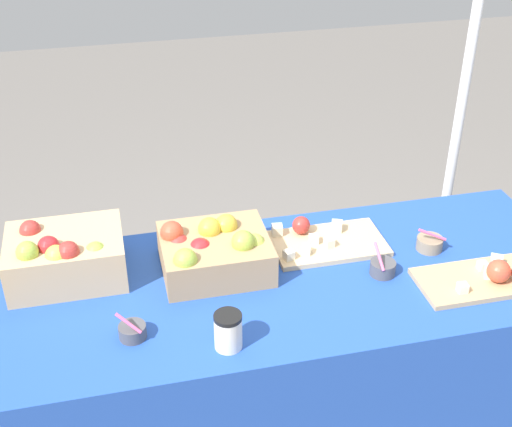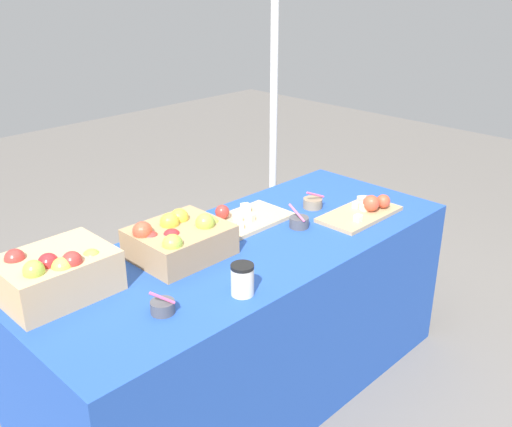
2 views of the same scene
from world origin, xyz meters
The scene contains 11 objects.
ground_plane centered at (0.00, 0.00, 0.00)m, with size 10.00×10.00×0.00m, color slate.
table centered at (0.00, 0.00, 0.37)m, with size 1.90×0.76×0.74m, color #234CAD.
apple_crate_left centered at (-0.73, 0.18, 0.82)m, with size 0.37×0.28×0.19m.
apple_crate_middle centered at (-0.26, 0.11, 0.81)m, with size 0.35×0.30×0.17m.
cutting_board_front centered at (0.58, -0.17, 0.76)m, with size 0.40×0.21×0.09m.
cutting_board_back centered at (0.14, 0.17, 0.76)m, with size 0.39×0.23×0.08m.
sample_bowl_near centered at (-0.55, -0.17, 0.76)m, with size 0.09×0.08×0.09m.
sample_bowl_mid centered at (0.27, -0.04, 0.76)m, with size 0.08×0.09×0.10m.
sample_bowl_far centered at (0.49, 0.05, 0.76)m, with size 0.10×0.09×0.09m.
coffee_cup centered at (-0.29, -0.27, 0.80)m, with size 0.08×0.08×0.11m.
tent_pole centered at (0.90, 0.70, 0.99)m, with size 0.04×0.04×1.98m, color white.
Camera 2 is at (-1.48, -1.52, 1.78)m, focal length 40.64 mm.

